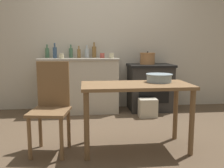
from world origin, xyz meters
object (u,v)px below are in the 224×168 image
at_px(cup_mid_right, 62,56).
at_px(cup_right, 112,56).
at_px(stove, 150,87).
at_px(bottle_left, 71,53).
at_px(cup_far_right, 102,56).
at_px(flour_sack, 148,108).
at_px(bottle_mid_left, 94,52).
at_px(work_table, 136,94).
at_px(bottle_center_left, 55,52).
at_px(stock_pot, 147,58).
at_px(bottle_far_left, 47,53).
at_px(mixing_bowl_large, 159,78).
at_px(bottle_center, 79,53).
at_px(bottle_center_right, 87,53).
at_px(chair, 51,104).

xyz_separation_m(cup_mid_right, cup_right, (0.84, 0.02, 0.00)).
height_order(stove, cup_right, cup_right).
distance_m(bottle_left, cup_far_right, 0.60).
relative_size(cup_mid_right, cup_far_right, 1.02).
xyz_separation_m(flour_sack, bottle_mid_left, (-0.84, 0.64, 0.90)).
height_order(work_table, bottle_center_left, bottle_center_left).
distance_m(stove, cup_mid_right, 1.65).
bearing_deg(stock_pot, bottle_left, 171.95).
distance_m(bottle_far_left, cup_mid_right, 0.45).
bearing_deg(cup_mid_right, flour_sack, -12.97).
height_order(bottle_left, bottle_mid_left, bottle_mid_left).
height_order(stove, bottle_left, bottle_left).
xyz_separation_m(bottle_mid_left, cup_right, (0.28, -0.30, -0.06)).
bearing_deg(cup_far_right, mixing_bowl_large, -70.84).
bearing_deg(mixing_bowl_large, work_table, -159.82).
bearing_deg(stock_pot, bottle_center, 178.26).
height_order(bottle_center, cup_right, bottle_center).
bearing_deg(stock_pot, bottle_far_left, 174.10).
height_order(mixing_bowl_large, cup_right, cup_right).
bearing_deg(cup_far_right, cup_mid_right, -169.78).
xyz_separation_m(stock_pot, bottle_mid_left, (-0.94, 0.16, 0.12)).
relative_size(bottle_far_left, bottle_center_right, 1.05).
bearing_deg(stock_pot, work_table, -108.06).
height_order(work_table, bottle_mid_left, bottle_mid_left).
bearing_deg(stove, mixing_bowl_large, -101.37).
bearing_deg(bottle_center, bottle_center_left, -178.64).
xyz_separation_m(bottle_left, cup_mid_right, (-0.14, -0.36, -0.05)).
xyz_separation_m(chair, mixing_bowl_large, (1.22, 0.06, 0.27)).
xyz_separation_m(bottle_center_left, bottle_center_right, (0.55, 0.15, -0.01)).
bearing_deg(mixing_bowl_large, flour_sack, 81.46).
bearing_deg(chair, bottle_center_left, 103.66).
relative_size(mixing_bowl_large, bottle_center, 1.44).
distance_m(chair, bottle_left, 1.92).
bearing_deg(bottle_center, cup_far_right, -10.78).
height_order(bottle_left, bottle_center_left, bottle_center_left).
bearing_deg(work_table, flour_sack, 69.54).
relative_size(bottle_left, bottle_mid_left, 0.84).
bearing_deg(bottle_center_left, bottle_left, 32.04).
xyz_separation_m(stove, bottle_mid_left, (-0.99, 0.18, 0.64)).
bearing_deg(bottle_center_right, mixing_bowl_large, -65.58).
bearing_deg(bottle_center_right, bottle_left, 175.98).
bearing_deg(mixing_bowl_large, bottle_mid_left, 110.99).
bearing_deg(stock_pot, bottle_center_left, 179.04).
bearing_deg(bottle_far_left, bottle_center_right, -0.92).
distance_m(bottle_left, cup_right, 0.78).
height_order(bottle_left, cup_right, bottle_left).
height_order(stove, mixing_bowl_large, mixing_bowl_large).
bearing_deg(chair, cup_right, 70.46).
bearing_deg(work_table, bottle_far_left, 122.75).
distance_m(work_table, chair, 0.94).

